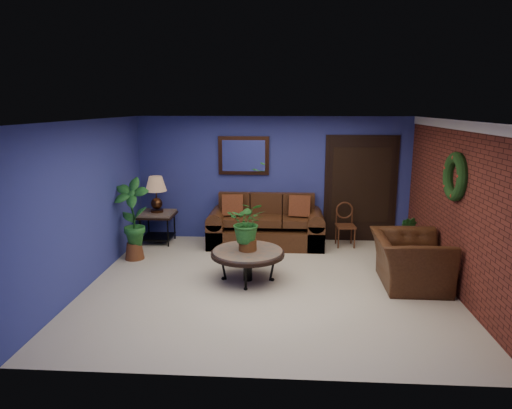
# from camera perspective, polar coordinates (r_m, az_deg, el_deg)

# --- Properties ---
(floor) EXTENTS (5.50, 5.50, 0.00)m
(floor) POSITION_cam_1_polar(r_m,az_deg,el_deg) (7.17, 1.57, -9.89)
(floor) COLOR beige
(floor) RESTS_ON ground
(wall_back) EXTENTS (5.50, 0.04, 2.50)m
(wall_back) POSITION_cam_1_polar(r_m,az_deg,el_deg) (9.26, 2.19, 3.23)
(wall_back) COLOR navy
(wall_back) RESTS_ON ground
(wall_left) EXTENTS (0.04, 5.00, 2.50)m
(wall_left) POSITION_cam_1_polar(r_m,az_deg,el_deg) (7.42, -20.10, 0.20)
(wall_left) COLOR navy
(wall_left) RESTS_ON ground
(wall_right_brick) EXTENTS (0.04, 5.00, 2.50)m
(wall_right_brick) POSITION_cam_1_polar(r_m,az_deg,el_deg) (7.25, 23.91, -0.38)
(wall_right_brick) COLOR maroon
(wall_right_brick) RESTS_ON ground
(ceiling) EXTENTS (5.50, 5.00, 0.02)m
(ceiling) POSITION_cam_1_polar(r_m,az_deg,el_deg) (6.64, 1.70, 10.49)
(ceiling) COLOR white
(ceiling) RESTS_ON wall_back
(crown_molding) EXTENTS (0.03, 5.00, 0.14)m
(crown_molding) POSITION_cam_1_polar(r_m,az_deg,el_deg) (7.09, 24.52, 8.96)
(crown_molding) COLOR white
(crown_molding) RESTS_ON wall_right_brick
(wall_mirror) EXTENTS (1.02, 0.06, 0.77)m
(wall_mirror) POSITION_cam_1_polar(r_m,az_deg,el_deg) (9.19, -1.55, 6.12)
(wall_mirror) COLOR #3F2212
(wall_mirror) RESTS_ON wall_back
(closet_door) EXTENTS (1.44, 0.06, 2.18)m
(closet_door) POSITION_cam_1_polar(r_m,az_deg,el_deg) (9.38, 12.93, 1.81)
(closet_door) COLOR black
(closet_door) RESTS_ON wall_back
(wreath) EXTENTS (0.16, 0.72, 0.72)m
(wreath) POSITION_cam_1_polar(r_m,az_deg,el_deg) (7.20, 23.64, 3.21)
(wreath) COLOR black
(wreath) RESTS_ON wall_right_brick
(sofa) EXTENTS (2.24, 0.97, 1.01)m
(sofa) POSITION_cam_1_polar(r_m,az_deg,el_deg) (9.05, 1.26, -2.94)
(sofa) COLOR #452613
(sofa) RESTS_ON ground
(coffee_table) EXTENTS (1.15, 1.15, 0.50)m
(coffee_table) POSITION_cam_1_polar(r_m,az_deg,el_deg) (7.17, -1.05, -6.18)
(coffee_table) COLOR #534E48
(coffee_table) RESTS_ON ground
(end_table) EXTENTS (0.69, 0.69, 0.63)m
(end_table) POSITION_cam_1_polar(r_m,az_deg,el_deg) (9.32, -12.21, -1.81)
(end_table) COLOR #534E48
(end_table) RESTS_ON ground
(table_lamp) EXTENTS (0.42, 0.42, 0.69)m
(table_lamp) POSITION_cam_1_polar(r_m,az_deg,el_deg) (9.19, -12.38, 1.79)
(table_lamp) COLOR #3F2212
(table_lamp) RESTS_ON end_table
(side_chair) EXTENTS (0.38, 0.38, 0.85)m
(side_chair) POSITION_cam_1_polar(r_m,az_deg,el_deg) (9.11, 11.07, -2.08)
(side_chair) COLOR #572A18
(side_chair) RESTS_ON ground
(armchair) EXTENTS (1.07, 1.22, 0.78)m
(armchair) POSITION_cam_1_polar(r_m,az_deg,el_deg) (7.38, 18.66, -6.66)
(armchair) COLOR #452613
(armchair) RESTS_ON ground
(coffee_plant) EXTENTS (0.62, 0.55, 0.78)m
(coffee_plant) POSITION_cam_1_polar(r_m,az_deg,el_deg) (7.03, -1.06, -2.38)
(coffee_plant) COLOR #5C3417
(coffee_plant) RESTS_ON coffee_table
(floor_plant) EXTENTS (0.44, 0.40, 0.82)m
(floor_plant) POSITION_cam_1_polar(r_m,az_deg,el_deg) (8.45, 18.08, -4.00)
(floor_plant) COLOR #5C3417
(floor_plant) RESTS_ON ground
(tall_plant) EXTENTS (0.71, 0.54, 1.47)m
(tall_plant) POSITION_cam_1_polar(r_m,az_deg,el_deg) (8.35, -15.18, -1.41)
(tall_plant) COLOR brown
(tall_plant) RESTS_ON ground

